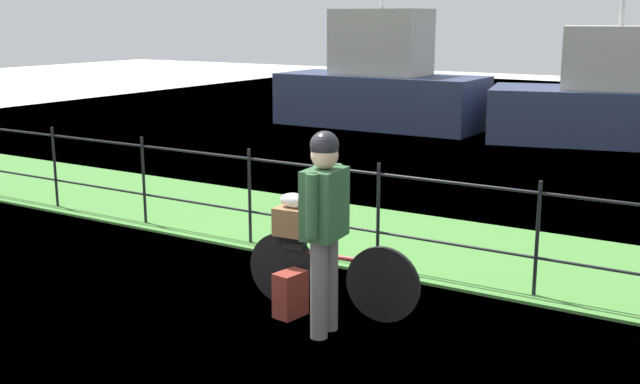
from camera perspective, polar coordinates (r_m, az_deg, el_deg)
The scene contains 11 objects.
ground_plane at distance 6.86m, azimuth -10.87°, elevation -9.32°, with size 60.00×60.00×0.00m, color beige.
grass_strip at distance 9.33m, azimuth 2.59°, elevation -3.04°, with size 27.00×2.40×0.03m, color #478438.
harbor_water at distance 17.37m, azimuth 16.99°, elevation 3.76°, with size 30.00×30.00×0.00m, color #60849E.
iron_fence at distance 8.35m, azimuth -0.69°, elevation -0.48°, with size 18.04×0.04×1.11m.
bicycle_main at distance 6.85m, azimuth 0.72°, elevation -6.01°, with size 1.62×0.23×0.66m.
wooden_crate at distance 6.87m, azimuth -1.87°, elevation -2.15°, with size 0.33×0.25×0.25m, color brown.
terrier_dog at distance 6.81m, azimuth -1.70°, elevation -0.54°, with size 0.32×0.17×0.18m.
cyclist_person at distance 6.20m, azimuth 0.33°, elevation -1.72°, with size 0.30×0.54×1.68m.
backpack_on_paving at distance 6.81m, azimuth -2.18°, elevation -7.47°, with size 0.28×0.18×0.40m, color maroon.
moored_boat_near at distance 16.99m, azimuth 20.76°, elevation 6.22°, with size 5.22×3.12×3.96m.
moored_boat_mid at distance 18.45m, azimuth 4.43°, elevation 7.84°, with size 4.85×1.91×4.31m.
Camera 1 is at (4.38, -4.62, 2.55)m, focal length 43.74 mm.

